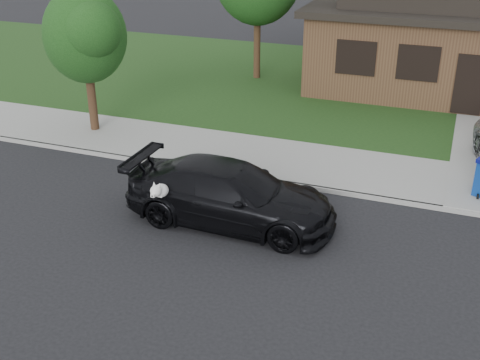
% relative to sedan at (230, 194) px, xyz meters
% --- Properties ---
extents(ground, '(120.00, 120.00, 0.00)m').
position_rel_sedan_xyz_m(ground, '(1.04, -1.11, -0.74)').
color(ground, black).
rests_on(ground, ground).
extents(sidewalk, '(60.00, 3.00, 0.12)m').
position_rel_sedan_xyz_m(sidewalk, '(1.04, 3.89, -0.68)').
color(sidewalk, gray).
rests_on(sidewalk, ground).
extents(curb, '(60.00, 0.12, 0.12)m').
position_rel_sedan_xyz_m(curb, '(1.04, 2.39, -0.68)').
color(curb, gray).
rests_on(curb, ground).
extents(lawn, '(60.00, 13.00, 0.13)m').
position_rel_sedan_xyz_m(lawn, '(1.04, 11.89, -0.67)').
color(lawn, '#193814').
rests_on(lawn, ground).
extents(sedan, '(5.09, 2.40, 1.47)m').
position_rel_sedan_xyz_m(sedan, '(0.00, 0.00, 0.00)').
color(sedan, black).
rests_on(sedan, ground).
extents(house, '(12.60, 8.60, 4.65)m').
position_rel_sedan_xyz_m(house, '(5.04, 13.88, 1.40)').
color(house, '#422B1C').
rests_on(house, ground).
extents(tree_2, '(2.73, 2.60, 4.59)m').
position_rel_sedan_xyz_m(tree_2, '(-6.35, 4.00, 2.53)').
color(tree_2, '#332114').
rests_on(tree_2, ground).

